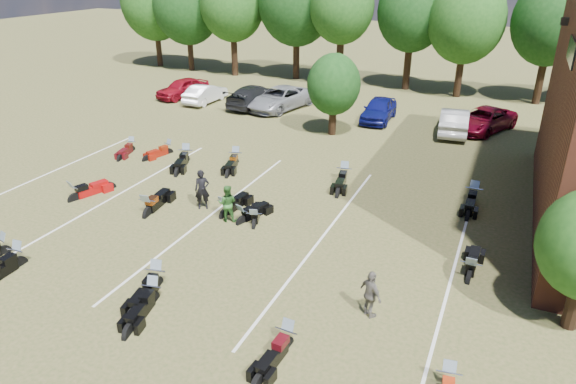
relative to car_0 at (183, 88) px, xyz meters
The scene contains 31 objects.
ground 25.10m from the car_0, 51.08° to the right, with size 160.00×160.00×0.00m, color brown.
car_0 is the anchor object (origin of this frame).
car_1 2.52m from the car_0, 13.83° to the right, with size 1.47×4.21×1.39m, color silver.
car_2 8.35m from the car_0, ahead, with size 2.63×5.70×1.58m, color gray.
car_3 6.42m from the car_0, ahead, with size 2.19×5.40×1.57m, color black.
car_4 15.62m from the car_0, ahead, with size 1.81×4.50×1.53m, color #0C1058.
car_5 20.60m from the car_0, ahead, with size 1.66×4.77×1.57m, color #B2B2AD.
car_6 22.20m from the car_0, ahead, with size 2.38×5.17×1.44m, color #610518.
person_black 20.19m from the car_0, 53.11° to the right, with size 0.64×0.42×1.76m, color black.
person_green 21.61m from the car_0, 50.70° to the right, with size 0.77×0.60×1.58m, color #295C22.
person_grey 29.14m from the car_0, 44.56° to the right, with size 0.92×0.38×1.56m, color #615C53.
motorcycle_1 23.58m from the car_0, 71.57° to the right, with size 0.66×2.09×1.16m, color black, non-canonical shape.
motorcycle_2 24.36m from the car_0, 69.13° to the right, with size 0.76×2.39×1.33m, color black, non-canonical shape.
motorcycle_3 26.71m from the car_0, 57.55° to the right, with size 0.70×2.21×1.23m, color black, non-canonical shape.
motorcycle_4 25.89m from the car_0, 57.46° to the right, with size 0.76×2.40×1.34m, color black, non-canonical shape.
motorcycle_5 29.67m from the car_0, 50.08° to the right, with size 0.70×2.21×1.23m, color black, non-canonical shape.
motorcycle_7 18.93m from the car_0, 70.21° to the right, with size 0.76×2.38×1.32m, color #990B0B, non-canonical shape.
motorcycle_8 20.50m from the car_0, 59.67° to the right, with size 0.80×2.50×1.40m, color black, non-canonical shape.
motorcycle_9 21.19m from the car_0, 50.89° to the right, with size 0.75×2.34×1.30m, color black, non-canonical shape.
motorcycle_10 22.00m from the car_0, 49.34° to the right, with size 0.68×2.13×1.19m, color black, non-canonical shape.
motorcycle_12 22.41m from the car_0, 48.28° to the right, with size 0.65×2.05×1.14m, color black, non-canonical shape.
motorcycle_13 28.97m from the car_0, 36.41° to the right, with size 0.73×2.30×1.28m, color black, non-canonical shape.
motorcycle_14 12.38m from the car_0, 68.97° to the right, with size 0.65×2.05×1.14m, color #470A0E, non-canonical shape.
motorcycle_15 12.86m from the car_0, 59.20° to the right, with size 0.65×2.02×1.13m, color maroon, non-canonical shape.
motorcycle_16 14.38m from the car_0, 54.91° to the right, with size 0.80×2.50×1.39m, color black, non-canonical shape.
motorcycle_17 15.40m from the car_0, 45.32° to the right, with size 0.75×2.36×1.32m, color black, non-canonical shape.
motorcycle_18 19.96m from the car_0, 32.80° to the right, with size 0.78×2.45×1.36m, color black, non-canonical shape.
motorcycle_20 25.18m from the car_0, 25.27° to the right, with size 0.78×2.44×1.36m, color black, non-canonical shape.
tree_line 18.40m from the car_0, 32.71° to the left, with size 56.00×6.00×9.79m.
young_tree_midfield 14.53m from the car_0, 16.29° to the right, with size 3.20×3.20×4.70m.
parking_lines 20.89m from the car_0, 52.32° to the right, with size 20.10×14.00×0.01m.
Camera 1 is at (7.87, -13.48, 9.87)m, focal length 32.00 mm.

